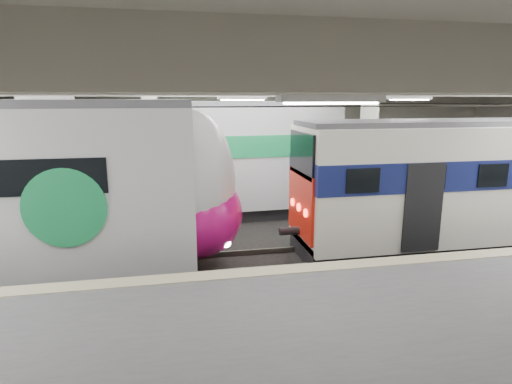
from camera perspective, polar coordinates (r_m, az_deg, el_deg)
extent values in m
cube|color=black|center=(13.32, -0.27, -9.61)|extent=(36.00, 24.00, 0.10)
cube|color=silver|center=(12.35, -0.30, 15.21)|extent=(36.00, 24.00, 0.20)
cube|color=beige|center=(22.35, -5.19, 6.77)|extent=(30.00, 0.10, 5.50)
cube|color=#565658|center=(7.52, 10.07, -23.69)|extent=(30.00, 7.00, 1.10)
cube|color=#CBBB90|center=(9.95, 3.35, -10.33)|extent=(30.00, 0.50, 0.02)
cube|color=beige|center=(15.29, -13.60, 3.82)|extent=(0.50, 0.50, 5.50)
cube|color=beige|center=(16.95, 14.60, 4.59)|extent=(0.50, 0.50, 5.50)
cube|color=beige|center=(12.34, -0.29, 13.82)|extent=(30.00, 18.00, 0.50)
cube|color=#59544C|center=(13.27, -0.27, -9.09)|extent=(30.00, 1.52, 0.16)
cube|color=#59544C|center=(18.43, -3.53, -2.89)|extent=(30.00, 1.52, 0.16)
cylinder|color=black|center=(12.34, -0.29, 11.27)|extent=(30.00, 0.03, 0.03)
cylinder|color=black|center=(17.77, -3.73, 11.63)|extent=(30.00, 0.03, 0.03)
cube|color=white|center=(10.38, 1.85, 12.24)|extent=(26.00, 8.40, 0.12)
ellipsoid|color=silver|center=(12.36, -8.54, 1.35)|extent=(2.48, 3.07, 4.13)
ellipsoid|color=#C41072|center=(12.57, -7.86, -2.77)|extent=(2.63, 3.13, 2.53)
cylinder|color=#1C9C55|center=(11.13, -24.16, -1.98)|extent=(1.94, 0.06, 1.94)
cube|color=white|center=(16.05, 28.39, 1.45)|extent=(12.70, 2.78, 3.61)
cube|color=navy|center=(15.98, 28.55, 2.98)|extent=(12.74, 2.84, 0.88)
cube|color=red|center=(13.08, 5.97, -1.56)|extent=(0.08, 2.37, 1.99)
cube|color=black|center=(12.80, 6.13, 5.04)|extent=(0.08, 2.23, 1.30)
cube|color=#4C4C51|center=(15.85, 29.10, 8.16)|extent=(12.70, 2.17, 0.16)
cube|color=black|center=(16.49, 27.69, -5.23)|extent=(12.70, 1.95, 0.70)
cube|color=silver|center=(17.80, -13.50, 4.38)|extent=(15.25, 3.66, 4.11)
cube|color=#1C9C55|center=(17.73, -13.59, 6.10)|extent=(15.30, 3.73, 0.87)
cube|color=#4C4C51|center=(17.63, -13.86, 11.35)|extent=(15.23, 3.12, 0.16)
cube|color=black|center=(18.24, -13.14, -2.65)|extent=(15.24, 3.34, 0.60)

